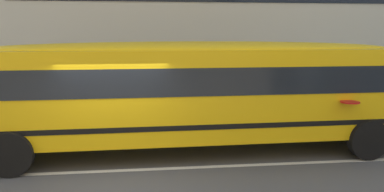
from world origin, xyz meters
name	(u,v)px	position (x,y,z in m)	size (l,w,h in m)	color
ground_plane	(116,171)	(0.00, 0.00, 0.00)	(400.00, 400.00, 0.00)	#4C4C4F
sidewalk_far	(131,108)	(0.00, 7.24, 0.01)	(120.00, 3.00, 0.01)	gray
lane_centreline	(116,171)	(0.00, 0.00, 0.00)	(110.00, 0.16, 0.01)	silver
school_bus	(203,87)	(2.24, 1.32, 1.76)	(13.30, 3.15, 2.96)	yellow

